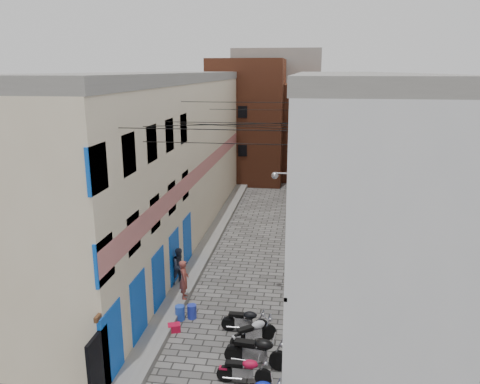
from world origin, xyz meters
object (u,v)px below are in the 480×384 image
at_px(motorcycle_f, 254,331).
at_px(motorcycle_e, 257,350).
at_px(motorcycle_d, 244,369).
at_px(water_jug_near, 180,313).
at_px(water_jug_far, 192,312).
at_px(red_crate, 174,328).
at_px(person_a, 184,279).
at_px(person_b, 180,266).
at_px(motorcycle_g, 245,319).

bearing_deg(motorcycle_f, motorcycle_e, -25.35).
relative_size(motorcycle_d, water_jug_near, 2.99).
relative_size(water_jug_far, red_crate, 1.24).
bearing_deg(motorcycle_e, water_jug_near, -122.10).
height_order(motorcycle_f, person_a, person_a).
relative_size(motorcycle_e, water_jug_far, 3.89).
distance_m(motorcycle_d, water_jug_near, 4.40).
relative_size(motorcycle_f, water_jug_near, 3.14).
bearing_deg(motorcycle_e, motorcycle_d, -12.93).
distance_m(motorcycle_f, red_crate, 2.98).
xyz_separation_m(motorcycle_e, person_b, (-3.85, 5.03, 0.43)).
relative_size(person_a, person_b, 1.01).
bearing_deg(person_b, motorcycle_d, -107.34).
bearing_deg(water_jug_near, motorcycle_g, -10.91).
height_order(motorcycle_d, water_jug_far, motorcycle_d).
height_order(motorcycle_d, person_a, person_a).
distance_m(motorcycle_e, person_a, 5.03).
bearing_deg(motorcycle_g, motorcycle_f, 28.96).
distance_m(motorcycle_e, motorcycle_f, 1.27).
xyz_separation_m(motorcycle_e, water_jug_far, (-2.76, 2.65, -0.34)).
height_order(person_a, person_b, person_a).
distance_m(person_a, water_jug_far, 1.46).
bearing_deg(water_jug_near, person_b, 104.65).
relative_size(motorcycle_e, motorcycle_f, 1.19).
xyz_separation_m(person_a, water_jug_near, (0.15, -1.28, -0.77)).
xyz_separation_m(motorcycle_d, red_crate, (-2.89, 2.50, -0.35)).
bearing_deg(person_a, motorcycle_f, -141.95).
xyz_separation_m(motorcycle_e, motorcycle_f, (-0.25, 1.24, -0.10)).
bearing_deg(motorcycle_g, motorcycle_e, 18.93).
bearing_deg(red_crate, motorcycle_e, -27.53).
bearing_deg(person_a, red_crate, 171.26).
height_order(motorcycle_d, motorcycle_e, motorcycle_e).
bearing_deg(red_crate, water_jug_far, 67.13).
distance_m(water_jug_far, red_crate, 1.09).
height_order(person_b, water_jug_near, person_b).
xyz_separation_m(motorcycle_d, person_a, (-3.04, 4.59, 0.56)).
relative_size(person_b, water_jug_far, 2.91).
distance_m(motorcycle_f, motorcycle_g, 0.83).
xyz_separation_m(motorcycle_d, water_jug_far, (-2.47, 3.50, -0.22)).
xyz_separation_m(water_jug_near, water_jug_far, (0.42, 0.18, -0.01)).
bearing_deg(motorcycle_d, motorcycle_e, 161.24).
relative_size(motorcycle_e, person_b, 1.34).
distance_m(person_a, red_crate, 2.28).
relative_size(person_a, red_crate, 3.64).
distance_m(person_a, person_b, 1.39).
height_order(person_a, water_jug_far, person_a).
height_order(motorcycle_d, motorcycle_g, motorcycle_g).
bearing_deg(motorcycle_d, motorcycle_g, -172.97).
distance_m(motorcycle_e, motorcycle_g, 2.08).
relative_size(motorcycle_d, person_a, 1.06).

